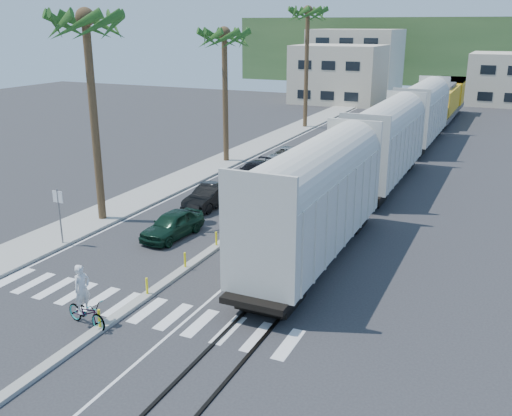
{
  "coord_description": "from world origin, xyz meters",
  "views": [
    {
      "loc": [
        13.04,
        -18.55,
        10.8
      ],
      "look_at": [
        1.67,
        6.17,
        2.0
      ],
      "focal_mm": 40.0,
      "sensor_mm": 36.0,
      "label": 1
    }
  ],
  "objects_px": {
    "street_sign": "(59,209)",
    "car_lead": "(172,224)",
    "car_second": "(210,196)",
    "cyclist": "(86,307)"
  },
  "relations": [
    {
      "from": "street_sign",
      "to": "car_lead",
      "type": "height_order",
      "value": "street_sign"
    },
    {
      "from": "cyclist",
      "to": "car_lead",
      "type": "bearing_deg",
      "value": 24.81
    },
    {
      "from": "street_sign",
      "to": "car_lead",
      "type": "bearing_deg",
      "value": 37.22
    },
    {
      "from": "car_second",
      "to": "cyclist",
      "type": "distance_m",
      "value": 14.97
    },
    {
      "from": "street_sign",
      "to": "car_lead",
      "type": "distance_m",
      "value": 5.74
    },
    {
      "from": "street_sign",
      "to": "cyclist",
      "type": "relative_size",
      "value": 1.23
    },
    {
      "from": "street_sign",
      "to": "cyclist",
      "type": "xyz_separation_m",
      "value": [
        6.62,
        -5.91,
        -1.2
      ]
    },
    {
      "from": "car_lead",
      "to": "car_second",
      "type": "bearing_deg",
      "value": 101.73
    },
    {
      "from": "street_sign",
      "to": "cyclist",
      "type": "bearing_deg",
      "value": -41.79
    },
    {
      "from": "car_lead",
      "to": "car_second",
      "type": "distance_m",
      "value": 5.44
    }
  ]
}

